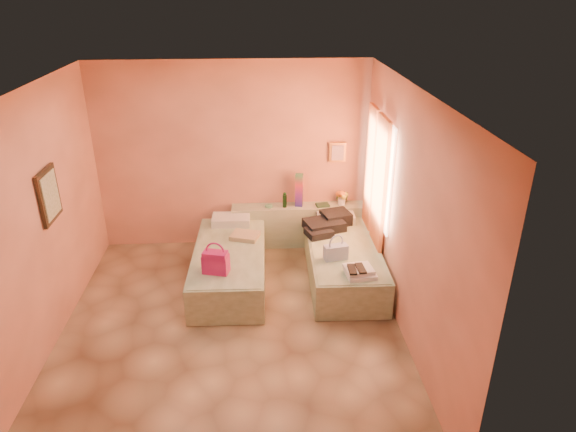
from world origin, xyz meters
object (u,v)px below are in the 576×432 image
headboard_ledge (299,225)px  magenta_handbag (216,262)px  green_book (323,205)px  water_bottle (285,200)px  bed_left (230,265)px  bed_right (343,262)px  blue_handbag (336,252)px  towel_stack (361,272)px  flower_vase (342,196)px

headboard_ledge → magenta_handbag: bearing=-125.4°
green_book → magenta_handbag: bearing=-142.0°
water_bottle → headboard_ledge: bearing=9.8°
bed_left → water_bottle: bearing=52.8°
headboard_ledge → water_bottle: 0.49m
bed_left → bed_right: size_ratio=1.00×
blue_handbag → towel_stack: 0.49m
water_bottle → towel_stack: water_bottle is taller
water_bottle → blue_handbag: bearing=-66.9°
headboard_ledge → flower_vase: (0.65, 0.01, 0.46)m
water_bottle → blue_handbag: water_bottle is taller
water_bottle → flower_vase: bearing=3.1°
bed_right → green_book: size_ratio=10.35×
bed_left → flower_vase: size_ratio=7.59×
headboard_ledge → bed_left: 1.47m
bed_right → magenta_handbag: magenta_handbag is taller
magenta_handbag → blue_handbag: 1.54m
bed_left → flower_vase: bearing=33.5°
bed_right → green_book: bearing=100.8°
bed_left → water_bottle: size_ratio=8.93×
towel_stack → bed_left: bearing=154.7°
bed_left → flower_vase: flower_vase is taller
blue_handbag → bed_left: bearing=154.0°
green_book → magenta_handbag: (-1.51, -1.60, -0.02)m
flower_vase → bed_left: bearing=-147.8°
bed_right → water_bottle: size_ratio=8.93×
flower_vase → blue_handbag: (-0.30, -1.40, -0.18)m
magenta_handbag → towel_stack: bearing=8.3°
bed_right → magenta_handbag: bearing=-159.6°
magenta_handbag → blue_handbag: size_ratio=1.03×
headboard_ledge → flower_vase: size_ratio=7.78×
bed_right → green_book: (-0.17, 1.02, 0.42)m
bed_right → water_bottle: (-0.75, 1.01, 0.51)m
bed_right → blue_handbag: (-0.17, -0.34, 0.35)m
headboard_ledge → towel_stack: headboard_ledge is taller
flower_vase → magenta_handbag: bearing=-137.8°
green_book → blue_handbag: (0.00, -1.36, -0.07)m
headboard_ledge → bed_right: (0.52, -1.05, -0.08)m
green_book → blue_handbag: bearing=-98.5°
bed_left → green_book: green_book is taller
bed_left → towel_stack: 1.83m
towel_stack → headboard_ledge: bearing=108.3°
water_bottle → magenta_handbag: 1.85m
water_bottle → green_book: 0.58m
blue_handbag → towel_stack: blue_handbag is taller
headboard_ledge → bed_right: bearing=-63.4°
bed_right → flower_vase: flower_vase is taller
green_book → blue_handbag: size_ratio=0.64×
green_book → bed_right: bearing=-89.1°
headboard_ledge → magenta_handbag: magenta_handbag is taller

